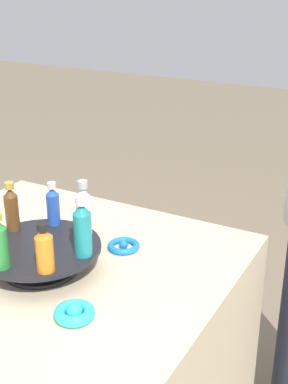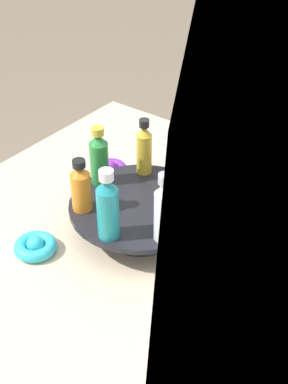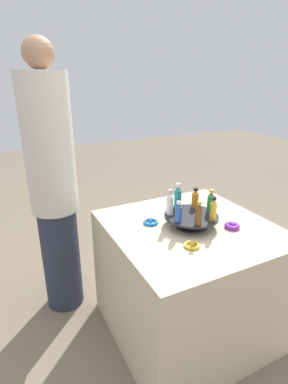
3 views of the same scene
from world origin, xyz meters
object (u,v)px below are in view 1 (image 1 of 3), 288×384
Objects in this scene: display_stand at (40,254)px; ribbon_bow_blue at (124,246)px; ribbon_bow_gold at (16,230)px; bottle_teal at (83,229)px; bottle_brown at (12,208)px; bottle_orange at (44,249)px; bottle_clear at (84,210)px; ribbon_bow_teal at (74,313)px; bottle_blue at (53,205)px.

display_stand reaches higher than ribbon_bow_blue.
bottle_teal is at bearing 160.38° from ribbon_bow_gold.
bottle_brown is at bearing -18.52° from display_stand.
bottle_teal is at bearing -108.52° from bottle_orange.
bottle_brown is 0.90× the size of bottle_clear.
ribbon_bow_gold is at bearing -33.52° from display_stand.
ribbon_bow_teal is (-0.13, 0.23, -0.12)m from bottle_clear.
display_stand is 0.15m from bottle_clear.
ribbon_bow_gold is at bearing -33.52° from ribbon_bow_teal.
ribbon_bow_blue is (-0.24, -0.15, -0.12)m from bottle_brown.
bottle_orange is at bearing 97.19° from bottle_clear.
display_stand is at bearing 7.19° from bottle_teal.
ribbon_bow_gold is at bearing 11.48° from ribbon_bow_blue.
bottle_brown is at bearing 45.77° from bottle_blue.
bottle_orange is 0.80× the size of bottle_clear.
bottle_brown reaches higher than bottle_blue.
bottle_teal is 0.20m from ribbon_bow_teal.
bottle_orange is 1.44× the size of ribbon_bow_gold.
bottle_teal is 0.22m from ribbon_bow_blue.
bottle_blue reaches higher than ribbon_bow_blue.
ribbon_bow_gold is (0.19, -0.13, -0.04)m from display_stand.
display_stand reaches higher than ribbon_bow_teal.
bottle_orange is at bearing 71.48° from bottle_teal.
bottle_brown reaches higher than ribbon_bow_blue.
bottle_teal reaches higher than ribbon_bow_teal.
bottle_teal reaches higher than ribbon_bow_blue.
bottle_brown is 1.47× the size of ribbon_bow_teal.
bottle_clear is at bearing -121.38° from display_stand.
bottle_blue is 0.35m from ribbon_bow_teal.
display_stand is at bearing -44.23° from bottle_orange.
bottle_clear is 1.80× the size of ribbon_bow_gold.
ribbon_bow_teal is (-0.31, 0.17, -0.11)m from bottle_brown.
bottle_orange is (-0.09, 0.09, 0.08)m from display_stand.
display_stand is 0.15m from bottle_blue.
display_stand is at bearing 58.62° from bottle_clear.
ribbon_bow_blue is at bearing -168.52° from ribbon_bow_gold.
bottle_blue reaches higher than ribbon_bow_gold.
bottle_brown reaches higher than display_stand.
ribbon_bow_blue is 0.32m from ribbon_bow_gold.
bottle_teal is at bearing 122.91° from bottle_clear.
bottle_clear reaches higher than ribbon_bow_blue.
ribbon_bow_blue is at bearing -78.52° from ribbon_bow_teal.
bottle_clear reaches higher than display_stand.
bottle_clear is at bearing -57.09° from bottle_teal.
bottle_clear is at bearing 174.98° from ribbon_bow_gold.
bottle_blue is 0.22m from ribbon_bow_blue.
bottle_blue is 1.01× the size of bottle_orange.
bottle_blue is 1.33× the size of ribbon_bow_teal.
bottle_brown is 0.24m from bottle_orange.
bottle_orange is 0.78× the size of bottle_teal.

